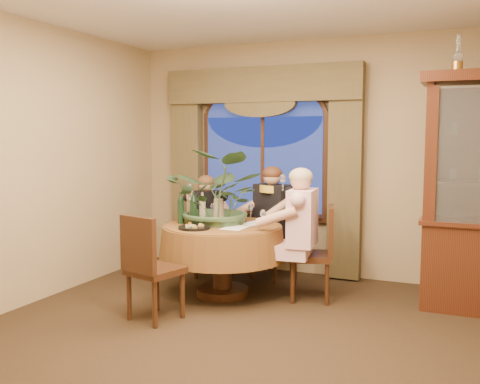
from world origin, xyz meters
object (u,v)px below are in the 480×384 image
at_px(centerpiece_plant, 220,161).
at_px(dining_table, 222,260).
at_px(chair_front_left, 155,267).
at_px(person_back, 206,225).
at_px(chair_back, 207,235).
at_px(person_scarf, 273,224).
at_px(stoneware_vase, 218,210).
at_px(wine_bottle_3, 202,207).
at_px(wine_bottle_2, 193,208).
at_px(person_pink, 302,236).
at_px(wine_bottle_1, 190,206).
at_px(olive_bowl, 223,223).
at_px(oil_lamp_left, 458,54).
at_px(chair_right, 311,253).
at_px(wine_bottle_0, 181,208).
at_px(chair_back_right, 272,238).

bearing_deg(centerpiece_plant, dining_table, -53.86).
bearing_deg(chair_front_left, person_back, 115.19).
relative_size(chair_back, person_scarf, 0.72).
bearing_deg(dining_table, stoneware_vase, 128.03).
bearing_deg(wine_bottle_3, wine_bottle_2, -125.39).
distance_m(person_pink, wine_bottle_3, 1.11).
xyz_separation_m(dining_table, wine_bottle_1, (-0.42, 0.07, 0.54)).
bearing_deg(person_back, olive_bowl, 90.06).
height_order(oil_lamp_left, chair_right, oil_lamp_left).
relative_size(oil_lamp_left, stoneware_vase, 1.36).
bearing_deg(person_pink, stoneware_vase, 80.76).
relative_size(dining_table, wine_bottle_0, 4.01).
relative_size(chair_right, chair_back, 1.00).
xyz_separation_m(chair_back_right, chair_back, (-0.78, -0.13, 0.00)).
bearing_deg(person_scarf, centerpiece_plant, 82.41).
xyz_separation_m(wine_bottle_0, wine_bottle_1, (0.02, 0.17, 0.00)).
height_order(person_scarf, wine_bottle_3, person_scarf).
distance_m(oil_lamp_left, person_pink, 2.25).
bearing_deg(stoneware_vase, chair_right, 4.19).
xyz_separation_m(chair_back_right, olive_bowl, (-0.22, -0.88, 0.30)).
distance_m(chair_back, stoneware_vase, 0.82).
height_order(chair_front_left, centerpiece_plant, centerpiece_plant).
xyz_separation_m(oil_lamp_left, chair_back_right, (-1.95, 0.35, -1.95)).
distance_m(chair_right, olive_bowl, 0.95).
distance_m(centerpiece_plant, wine_bottle_3, 0.53).
relative_size(chair_right, olive_bowl, 5.51).
relative_size(centerpiece_plant, olive_bowl, 6.70).
bearing_deg(person_scarf, olive_bowl, 92.12).
xyz_separation_m(oil_lamp_left, stoneware_vase, (-2.30, -0.36, -1.55)).
xyz_separation_m(chair_right, stoneware_vase, (-1.00, -0.07, 0.39)).
bearing_deg(stoneware_vase, wine_bottle_0, -143.25).
bearing_deg(wine_bottle_2, person_scarf, 54.04).
height_order(chair_right, person_pink, person_pink).
relative_size(dining_table, person_pink, 0.97).
bearing_deg(chair_back, wine_bottle_0, 60.41).
height_order(wine_bottle_0, wine_bottle_2, same).
height_order(chair_right, wine_bottle_2, wine_bottle_2).
relative_size(chair_right, person_pink, 0.70).
height_order(person_scarf, wine_bottle_1, person_scarf).
xyz_separation_m(dining_table, oil_lamp_left, (2.19, 0.50, 2.05)).
relative_size(chair_back, centerpiece_plant, 0.82).
bearing_deg(dining_table, chair_front_left, -105.13).
height_order(wine_bottle_0, wine_bottle_1, same).
xyz_separation_m(chair_front_left, wine_bottle_1, (-0.17, 0.98, 0.44)).
xyz_separation_m(dining_table, wine_bottle_2, (-0.31, -0.06, 0.54)).
bearing_deg(centerpiece_plant, wine_bottle_1, -175.64).
bearing_deg(wine_bottle_2, olive_bowl, 5.06).
bearing_deg(person_scarf, chair_back, 23.67).
relative_size(chair_right, wine_bottle_2, 2.91).
bearing_deg(chair_right, stoneware_vase, 80.50).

